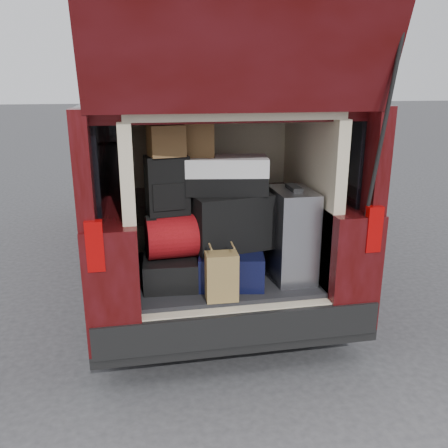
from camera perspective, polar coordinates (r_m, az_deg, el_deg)
The scene contains 13 objects.
ground at distance 3.60m, azimuth 0.73°, elevation -15.46°, with size 80.00×80.00×0.00m, color #323235.
minivan at distance 4.98m, azimuth -3.52°, elevation 5.10°, with size 1.90×5.35×2.77m.
load_floor at distance 3.70m, azimuth -0.12°, elevation -9.61°, with size 1.24×1.05×0.55m, color black.
black_hardshell at distance 3.40m, azimuth -6.48°, elevation -5.28°, with size 0.36×0.50×0.20m, color black.
navy_hardshell at distance 3.42m, azimuth 0.83°, elevation -4.73°, with size 0.44×0.54×0.24m, color black.
silver_roller at distance 3.41m, azimuth 8.16°, elevation -1.27°, with size 0.27×0.43×0.65m, color silver.
kraft_bag at distance 3.08m, azimuth -0.28°, elevation -6.33°, with size 0.21×0.13×0.32m, color olive.
red_duffel at distance 3.28m, azimuth -5.34°, elevation -1.44°, with size 0.45×0.30×0.30m, color maroon.
black_soft_case at distance 3.33m, azimuth 0.86°, elevation 0.39°, with size 0.54×0.32×0.39m, color black.
backpack at distance 3.23m, azimuth -6.85°, elevation 4.64°, with size 0.28×0.17×0.40m, color black.
twotone_duffel at distance 3.29m, azimuth 0.32°, elevation 5.93°, with size 0.56×0.29×0.25m, color silver.
grocery_sack_lower at distance 3.17m, azimuth -7.00°, elevation 9.96°, with size 0.23×0.18×0.20m, color brown.
grocery_sack_upper at distance 3.30m, azimuth -3.24°, elevation 10.21°, with size 0.24×0.19×0.24m, color brown.
Camera 1 is at (-0.62, -2.98, 1.93)m, focal length 38.00 mm.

